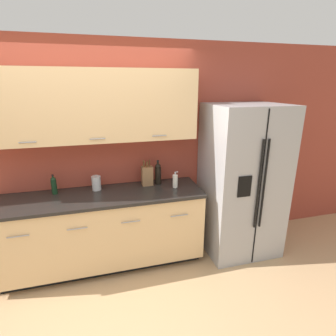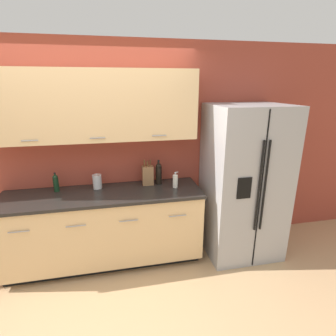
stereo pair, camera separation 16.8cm
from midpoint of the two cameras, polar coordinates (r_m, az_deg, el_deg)
name	(u,v)px [view 2 (the right image)]	position (r m, az deg, el deg)	size (l,w,h in m)	color
ground_plane	(98,307)	(3.00, -13.36, -27.37)	(14.00, 14.00, 0.00)	tan
wall_back	(94,140)	(3.20, -14.44, 5.82)	(10.00, 0.39, 2.60)	#993D2D
counter_unit	(105,228)	(3.28, -12.09, -12.59)	(2.29, 0.64, 0.92)	black
refrigerator	(244,182)	(3.41, 17.49, -2.99)	(0.90, 0.81, 1.89)	#9E9EA0
knife_block	(148,175)	(3.22, -2.95, -1.56)	(0.13, 0.10, 0.32)	olive
wine_bottle	(159,173)	(3.24, -0.56, -1.13)	(0.08, 0.08, 0.31)	black
soap_dispenser	(175,181)	(3.14, 3.12, -2.86)	(0.07, 0.06, 0.20)	silver
oil_bottle	(56,183)	(3.25, -21.88, -3.01)	(0.06, 0.06, 0.23)	black
steel_canister	(97,182)	(3.20, -13.72, -2.89)	(0.11, 0.11, 0.18)	#B7B7BA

